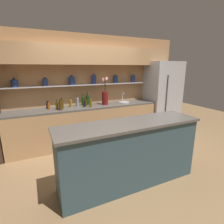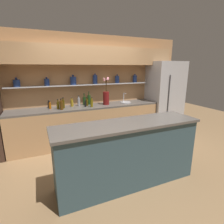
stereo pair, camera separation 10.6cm
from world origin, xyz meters
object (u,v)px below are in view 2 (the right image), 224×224
at_px(bottle_spirit_7, 61,105).
at_px(bottle_wine_9, 89,100).
at_px(bottle_oil_11, 92,103).
at_px(bottle_wine_1, 84,101).
at_px(refrigerator, 164,97).
at_px(sink_fixture, 125,102).
at_px(flower_vase, 106,96).
at_px(bottle_sauce_8, 85,104).
at_px(bottle_sauce_10, 50,105).
at_px(bottle_sauce_4, 49,105).
at_px(bottle_oil_3, 87,102).
at_px(bottle_spirit_2, 79,102).
at_px(bottle_oil_0, 72,103).
at_px(bottle_oil_6, 58,105).
at_px(bottle_oil_5, 63,104).

xyz_separation_m(bottle_spirit_7, bottle_wine_9, (0.71, 0.30, 0.02)).
bearing_deg(bottle_oil_11, bottle_wine_1, 106.87).
distance_m(refrigerator, sink_fixture, 1.24).
height_order(flower_vase, bottle_oil_11, flower_vase).
distance_m(bottle_sauce_8, bottle_sauce_10, 0.79).
distance_m(flower_vase, sink_fixture, 0.58).
height_order(flower_vase, bottle_sauce_8, flower_vase).
bearing_deg(bottle_sauce_4, bottle_sauce_10, -83.81).
bearing_deg(bottle_wine_1, bottle_wine_9, -2.81).
bearing_deg(sink_fixture, bottle_oil_11, -170.71).
relative_size(bottle_oil_3, bottle_wine_9, 0.65).
bearing_deg(bottle_spirit_2, bottle_wine_9, 11.14).
xyz_separation_m(sink_fixture, bottle_sauce_4, (-1.89, 0.16, 0.05)).
bearing_deg(bottle_sauce_8, bottle_spirit_7, -172.09).
bearing_deg(bottle_oil_0, bottle_sauce_4, 171.20).
bearing_deg(sink_fixture, bottle_wine_9, 171.08).
relative_size(sink_fixture, bottle_oil_0, 1.26).
bearing_deg(flower_vase, bottle_sauce_10, 177.41).
height_order(bottle_oil_3, bottle_oil_11, bottle_oil_11).
bearing_deg(bottle_oil_6, bottle_sauce_8, 0.29).
bearing_deg(bottle_oil_3, bottle_sauce_8, -127.08).
xyz_separation_m(flower_vase, sink_fixture, (0.55, 0.03, -0.18)).
distance_m(bottle_oil_6, bottle_spirit_7, 0.10).
xyz_separation_m(bottle_oil_0, bottle_sauce_10, (-0.50, -0.05, -0.01)).
bearing_deg(bottle_wine_1, flower_vase, -19.87).
height_order(bottle_oil_5, bottle_wine_9, bottle_wine_9).
relative_size(bottle_oil_0, bottle_oil_11, 0.93).
height_order(sink_fixture, bottle_spirit_2, sink_fixture).
xyz_separation_m(refrigerator, bottle_oil_11, (-2.20, -0.11, 0.03)).
bearing_deg(bottle_sauce_8, bottle_oil_3, 52.92).
bearing_deg(bottle_oil_3, bottle_wine_1, 100.60).
distance_m(refrigerator, bottle_sauce_10, 3.12).
bearing_deg(bottle_wine_1, bottle_sauce_8, -98.82).
relative_size(refrigerator, bottle_spirit_7, 8.07).
bearing_deg(sink_fixture, bottle_spirit_2, 175.57).
bearing_deg(bottle_oil_11, bottle_spirit_7, 179.36).
bearing_deg(refrigerator, bottle_oil_3, 178.52).
relative_size(refrigerator, bottle_oil_5, 8.09).
bearing_deg(refrigerator, bottle_oil_5, 179.44).
xyz_separation_m(refrigerator, bottle_oil_6, (-2.95, -0.03, 0.02)).
bearing_deg(flower_vase, bottle_sauce_4, 171.83).
bearing_deg(bottle_oil_5, bottle_oil_3, 3.18).
bearing_deg(bottle_sauce_8, bottle_oil_11, -33.36).
xyz_separation_m(bottle_oil_0, bottle_wine_9, (0.44, 0.06, 0.04)).
distance_m(bottle_sauce_4, bottle_wine_9, 0.95).
relative_size(refrigerator, bottle_wine_9, 6.05).
bearing_deg(bottle_sauce_10, bottle_wine_1, 8.61).
height_order(bottle_oil_3, bottle_spirit_7, bottle_spirit_7).
relative_size(sink_fixture, bottle_oil_6, 1.23).
bearing_deg(refrigerator, flower_vase, 179.41).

